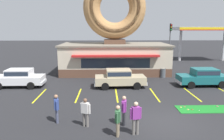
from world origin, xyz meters
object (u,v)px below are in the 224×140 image
car_teal (203,76)px  traffic_light_pole (170,39)px  pedestrian_beanie_man (136,117)px  pedestrian_clipboard_woman (85,111)px  car_white (19,77)px  pedestrian_leather_jacket_man (57,107)px  golf_ball (199,111)px  pedestrian_blue_sweater_man (118,119)px  pedestrian_hooded_kid (124,109)px  car_champagne (120,78)px  trash_bin (163,73)px

car_teal → traffic_light_pole: traffic_light_pole is taller
car_teal → pedestrian_beanie_man: size_ratio=2.72×
pedestrian_beanie_man → traffic_light_pole: size_ratio=0.29×
pedestrian_clipboard_woman → pedestrian_beanie_man: bearing=-20.8°
car_teal → pedestrian_clipboard_woman: size_ratio=2.93×
car_white → pedestrian_clipboard_woman: bearing=-50.8°
car_teal → pedestrian_leather_jacket_man: bearing=-146.9°
golf_ball → traffic_light_pole: bearing=80.5°
golf_ball → car_white: size_ratio=0.01×
pedestrian_blue_sweater_man → car_white: bearing=131.9°
pedestrian_leather_jacket_man → pedestrian_hooded_kid: bearing=-6.7°
car_teal → traffic_light_pole: (-0.12, 10.41, 2.84)m
pedestrian_blue_sweater_man → traffic_light_pole: size_ratio=0.27×
car_white → car_champagne: same height
car_teal → trash_bin: 4.45m
car_teal → car_champagne: bearing=-178.3°
car_teal → pedestrian_leather_jacket_man: size_ratio=2.85×
pedestrian_hooded_kid → traffic_light_pole: 20.10m
car_champagne → trash_bin: bearing=37.5°
car_champagne → car_teal: bearing=1.7°
traffic_light_pole → pedestrian_leather_jacket_man: bearing=-122.5°
car_champagne → pedestrian_clipboard_woman: size_ratio=2.96×
pedestrian_clipboard_woman → trash_bin: pedestrian_clipboard_woman is taller
golf_ball → trash_bin: bearing=89.2°
car_white → pedestrian_blue_sweater_man: (8.33, -9.28, -0.02)m
pedestrian_clipboard_woman → traffic_light_pole: (9.76, 18.47, 2.85)m
pedestrian_blue_sweater_man → pedestrian_clipboard_woman: bearing=146.7°
pedestrian_hooded_kid → car_white: bearing=137.2°
car_teal → pedestrian_hooded_kid: size_ratio=2.80×
pedestrian_hooded_kid → trash_bin: 12.49m
traffic_light_pole → pedestrian_blue_sweater_man: bearing=-112.5°
car_white → trash_bin: size_ratio=4.70×
car_teal → car_white: size_ratio=1.00×
car_champagne → pedestrian_leather_jacket_man: (-3.94, -7.27, 0.02)m
car_white → traffic_light_pole: traffic_light_pole is taller
golf_ball → car_white: car_white is taller
car_white → pedestrian_beanie_man: size_ratio=2.71×
traffic_light_pole → pedestrian_hooded_kid: bearing=-112.8°
pedestrian_blue_sweater_man → traffic_light_pole: 21.36m
car_champagne → trash_bin: size_ratio=4.74×
pedestrian_hooded_kid → traffic_light_pole: bearing=67.2°
pedestrian_blue_sweater_man → pedestrian_leather_jacket_man: 3.69m
golf_ball → pedestrian_clipboard_woman: pedestrian_clipboard_woman is taller
car_champagne → pedestrian_blue_sweater_man: size_ratio=2.96×
pedestrian_leather_jacket_man → pedestrian_clipboard_woman: bearing=-18.7°
trash_bin → traffic_light_pole: bearing=69.2°
golf_ball → pedestrian_leather_jacket_man: (-8.62, -1.40, 0.84)m
pedestrian_leather_jacket_man → pedestrian_clipboard_woman: (1.64, -0.56, -0.03)m
car_teal → pedestrian_hooded_kid: (-7.83, -7.94, 0.03)m
pedestrian_clipboard_woman → trash_bin: (7.12, 11.53, -0.36)m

